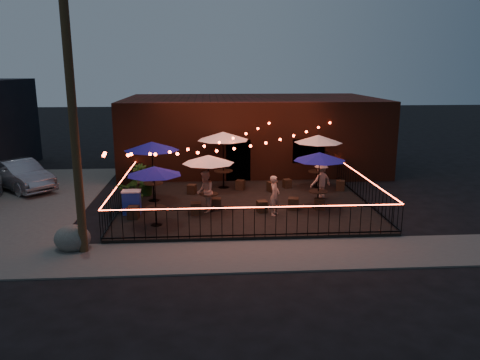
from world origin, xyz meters
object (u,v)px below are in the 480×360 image
Objects in this scene: utility_pole at (74,125)px; boulder at (72,238)px; cafe_table_3 at (223,137)px; cafe_table_2 at (208,160)px; cafe_table_1 at (152,147)px; cafe_table_5 at (318,140)px; cafe_table_0 at (154,172)px; cafe_table_4 at (320,157)px; cooler at (132,202)px.

utility_pole is 7.96× the size of boulder.
utility_pole is 8.75m from cafe_table_3.
cafe_table_2 is at bearing 43.08° from utility_pole.
cafe_table_1 reaches higher than cafe_table_2.
utility_pole is at bearing -141.69° from cafe_table_5.
cafe_table_0 is 0.95× the size of cafe_table_1.
boulder is at bearing -111.64° from cafe_table_1.
cafe_table_2 is 6.14m from cafe_table_5.
cafe_table_3 reaches higher than cafe_table_4.
utility_pole reaches higher than cafe_table_0.
cafe_table_4 is 3.49m from cafe_table_5.
cafe_table_3 is (2.58, 5.22, 0.44)m from cafe_table_0.
cafe_table_3 is at bearing 54.66° from boulder.
cafe_table_0 is 0.84× the size of cafe_table_3.
boulder is (-9.39, -6.88, -2.01)m from cafe_table_5.
cafe_table_5 is (6.96, 5.04, 0.30)m from cafe_table_0.
cafe_table_1 is (1.60, 5.25, -1.55)m from utility_pole.
cafe_table_3 is 1.25× the size of cafe_table_4.
cafe_table_5 is (5.08, 3.45, 0.22)m from cafe_table_2.
cafe_table_0 reaches higher than cooler.
cafe_table_1 is 7.62m from cafe_table_5.
cafe_table_1 is 0.89× the size of cafe_table_3.
cafe_table_1 is 2.51× the size of boulder.
cafe_table_5 is at bearing 34.15° from cafe_table_2.
cafe_table_3 reaches higher than cafe_table_2.
cafe_table_1 reaches higher than cafe_table_0.
cafe_table_0 reaches higher than boulder.
cafe_table_1 reaches higher than cafe_table_5.
cafe_table_3 is (3.01, 2.04, 0.10)m from cafe_table_1.
cafe_table_2 is 0.81× the size of cafe_table_5.
cafe_table_5 is (7.40, 1.85, -0.05)m from cafe_table_1.
cafe_table_5 is 2.95× the size of cooler.
cafe_table_3 is at bearing 34.06° from cafe_table_1.
utility_pole is 9.22m from cafe_table_4.
cafe_table_5 reaches higher than cafe_table_0.
cafe_table_0 is at bearing -82.28° from cafe_table_1.
cafe_table_1 is at bearing 69.79° from cooler.
cafe_table_5 is at bearing 35.90° from cafe_table_0.
cafe_table_0 is 2.29m from cooler.
cafe_table_5 is at bearing 77.77° from cafe_table_4.
utility_pole reaches higher than cafe_table_3.
boulder is (-8.65, -3.47, -1.83)m from cafe_table_4.
cafe_table_2 is at bearing 3.12° from cooler.
cooler is at bearing -133.48° from cafe_table_3.
cafe_table_5 reaches higher than cafe_table_4.
cafe_table_2 is at bearing -100.89° from cafe_table_3.
cafe_table_3 reaches higher than cafe_table_1.
cafe_table_1 reaches higher than cafe_table_4.
utility_pole is 5.66m from cafe_table_2.
cafe_table_0 is 5.84m from cafe_table_3.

